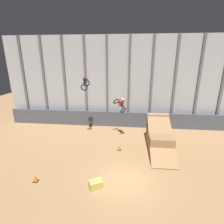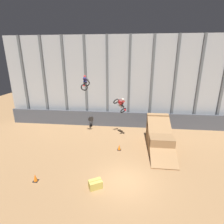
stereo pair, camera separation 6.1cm
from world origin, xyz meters
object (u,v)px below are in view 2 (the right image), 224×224
Objects in this scene: traffic_cone_near_ramp at (35,178)px; hay_bale_trackside at (95,184)px; traffic_cone_arena_edge at (119,147)px; rider_bike_right_air at (121,104)px; rider_bike_left_air at (85,83)px; dirt_ramp at (159,137)px.

traffic_cone_near_ramp is 0.54× the size of hay_bale_trackside.
traffic_cone_near_ramp is 7.78m from traffic_cone_arena_edge.
rider_bike_right_air reaches higher than traffic_cone_arena_edge.
traffic_cone_arena_edge is (3.89, -2.96, -5.80)m from rider_bike_left_air.
rider_bike_right_air reaches higher than hay_bale_trackside.
dirt_ramp is 3.22× the size of rider_bike_left_air.
dirt_ramp is 5.52× the size of hay_bale_trackside.
rider_bike_left_air is 10.45m from hay_bale_trackside.
rider_bike_left_air is at bearing 133.36° from rider_bike_right_air.
traffic_cone_near_ramp is at bearing -171.03° from rider_bike_right_air.
rider_bike_left_air reaches higher than hay_bale_trackside.
dirt_ramp is 4.19m from traffic_cone_arena_edge.
traffic_cone_near_ramp is at bearing -107.17° from rider_bike_left_air.
traffic_cone_near_ramp is at bearing -146.78° from dirt_ramp.
rider_bike_right_air reaches higher than traffic_cone_near_ramp.
rider_bike_left_air reaches higher than rider_bike_right_air.
traffic_cone_arena_edge is (0.10, -2.89, -3.58)m from rider_bike_right_air.
rider_bike_right_air is 2.93× the size of traffic_cone_near_ramp.
rider_bike_left_air is at bearing 142.71° from traffic_cone_arena_edge.
traffic_cone_near_ramp is (-5.73, -8.06, -3.58)m from rider_bike_right_air.
rider_bike_left_air is 1.72× the size of hay_bale_trackside.
hay_bale_trackside is at bearing -103.78° from traffic_cone_arena_edge.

